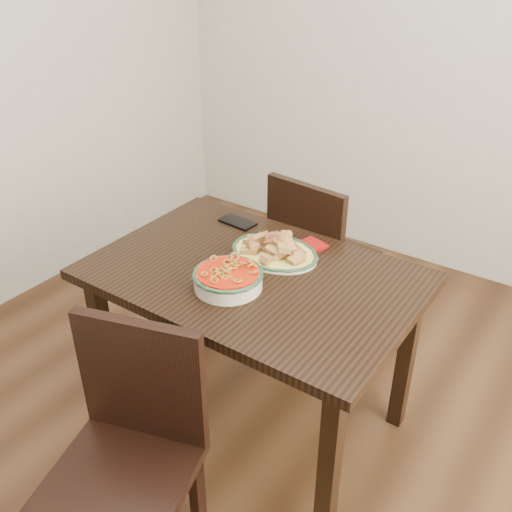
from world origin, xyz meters
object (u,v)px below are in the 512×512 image
Objects in this scene: fish_plate at (274,245)px; noodle_bowl at (228,277)px; dining_table at (253,293)px; smartphone at (238,222)px; chair_near at (131,443)px; chair_far at (316,252)px.

fish_plate is 0.29m from noodle_bowl.
dining_table is 4.74× the size of noodle_bowl.
chair_near is at bearing -67.61° from smartphone.
smartphone is at bearing 122.40° from noodle_bowl.
dining_table is 1.38× the size of chair_far.
chair_far is 1.38m from chair_near.
smartphone is (-0.21, -0.36, 0.26)m from chair_far.
chair_far reaches higher than noodle_bowl.
chair_near is 0.65m from noodle_bowl.
fish_plate is 1.39× the size of noodle_bowl.
noodle_bowl reaches higher than smartphone.
noodle_bowl is at bearing -92.41° from fish_plate.
fish_plate reaches higher than noodle_bowl.
chair_far is 0.85m from noodle_bowl.
dining_table is 0.68m from chair_far.
chair_far is 0.49m from smartphone.
chair_near is 2.47× the size of fish_plate.
chair_near is at bearing -87.34° from dining_table.
noodle_bowl is (0.07, -0.80, 0.29)m from chair_far.
chair_far is 0.59m from fish_plate.
noodle_bowl is (-0.01, -0.14, 0.14)m from dining_table.
smartphone is at bearing 134.26° from dining_table.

